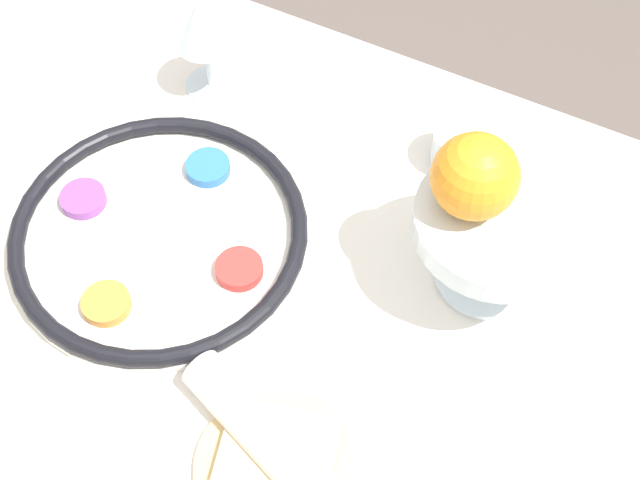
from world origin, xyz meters
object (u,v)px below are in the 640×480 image
Objects in this scene: orange_fruit at (475,176)px; seder_plate at (160,233)px; bread_plate at (276,465)px; cup_near at (460,148)px; napkin_roll at (258,431)px; fruit_stand at (497,229)px; wine_glass at (202,25)px.

seder_plate is at bearing -159.35° from orange_fruit.
cup_near is (0.01, 0.45, 0.02)m from bread_plate.
orange_fruit is at bearing 20.65° from seder_plate.
bread_plate is at bearing -32.29° from napkin_roll.
seder_plate is 1.79× the size of napkin_roll.
orange_fruit is 0.34m from napkin_roll.
seder_plate is 0.38m from orange_fruit.
cup_near is (0.27, 0.27, 0.01)m from seder_plate.
napkin_roll is (-0.13, -0.29, -0.08)m from fruit_stand.
fruit_stand is 0.33m from napkin_roll.
wine_glass is 0.36m from cup_near.
seder_plate is at bearing 144.52° from bread_plate.
fruit_stand is 2.00× the size of orange_fruit.
napkin_roll is 2.73× the size of cup_near.
napkin_roll is at bearing -35.89° from seder_plate.
napkin_roll is (-0.10, -0.28, -0.15)m from orange_fruit.
fruit_stand is at bearing 19.24° from seder_plate.
bread_plate is at bearing -35.48° from seder_plate.
cup_near is at bearing 88.52° from bread_plate.
fruit_stand reaches higher than napkin_roll.
napkin_roll is at bearing -109.11° from orange_fruit.
seder_plate is 2.35× the size of wine_glass.
bread_plate is (0.33, -0.42, -0.10)m from wine_glass.
wine_glass is 2.08× the size of cup_near.
wine_glass reaches higher than bread_plate.
orange_fruit reaches higher than seder_plate.
napkin_roll is 0.44m from cup_near.
seder_plate is 4.88× the size of cup_near.
wine_glass is at bearing -175.11° from cup_near.
fruit_stand is at bearing 5.21° from orange_fruit.
fruit_stand is at bearing 65.09° from napkin_roll.
seder_plate is at bearing 144.11° from napkin_roll.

